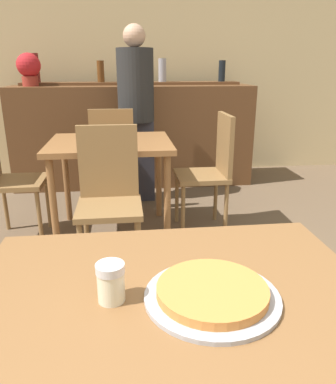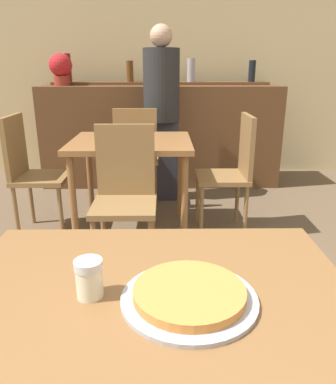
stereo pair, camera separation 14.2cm
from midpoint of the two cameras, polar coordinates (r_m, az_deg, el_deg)
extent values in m
cube|color=#D1B784|center=(4.71, -0.22, 20.03)|extent=(8.00, 0.05, 2.80)
cube|color=brown|center=(0.98, 1.95, -17.36)|extent=(1.06, 0.87, 0.04)
cylinder|color=brown|center=(1.56, -17.52, -19.63)|extent=(0.05, 0.05, 0.70)
cylinder|color=brown|center=(1.58, 19.38, -19.17)|extent=(0.05, 0.05, 0.70)
cube|color=brown|center=(2.88, -4.26, 7.49)|extent=(0.91, 0.77, 0.04)
cylinder|color=brown|center=(2.73, -12.81, -1.80)|extent=(0.05, 0.05, 0.71)
cylinder|color=brown|center=(2.68, 4.04, -1.77)|extent=(0.05, 0.05, 0.71)
cylinder|color=brown|center=(3.33, -10.61, 2.09)|extent=(0.05, 0.05, 0.71)
cylinder|color=brown|center=(3.29, 3.15, 2.17)|extent=(0.05, 0.05, 0.71)
cube|color=brown|center=(4.27, -0.14, 8.64)|extent=(2.60, 0.56, 1.09)
cube|color=brown|center=(4.35, -0.17, 16.24)|extent=(2.39, 0.24, 0.03)
cylinder|color=maroon|center=(4.45, -14.04, 17.89)|extent=(0.07, 0.07, 0.30)
cylinder|color=#5B3314|center=(4.36, -4.85, 17.86)|extent=(0.08, 0.08, 0.22)
cylinder|color=#9999A3|center=(4.36, 4.52, 18.02)|extent=(0.09, 0.09, 0.25)
cylinder|color=black|center=(4.47, 13.61, 17.47)|extent=(0.08, 0.08, 0.23)
cube|color=olive|center=(2.35, -4.99, -2.22)|extent=(0.40, 0.40, 0.04)
cube|color=olive|center=(2.45, -4.86, 4.83)|extent=(0.38, 0.04, 0.47)
cylinder|color=olive|center=(2.32, -9.38, -9.20)|extent=(0.03, 0.03, 0.44)
cylinder|color=olive|center=(2.29, -0.82, -9.27)|extent=(0.03, 0.03, 0.44)
cylinder|color=olive|center=(2.62, -8.31, -5.72)|extent=(0.03, 0.03, 0.44)
cylinder|color=olive|center=(2.59, -0.81, -5.74)|extent=(0.03, 0.03, 0.44)
cube|color=olive|center=(3.56, -3.56, 5.08)|extent=(0.40, 0.40, 0.04)
cube|color=olive|center=(3.33, -3.79, 8.56)|extent=(0.38, 0.04, 0.47)
cylinder|color=olive|center=(3.78, -0.79, 2.23)|extent=(0.03, 0.03, 0.44)
cylinder|color=olive|center=(3.80, -5.93, 2.20)|extent=(0.03, 0.03, 0.44)
cylinder|color=olive|center=(3.46, -0.80, 0.63)|extent=(0.03, 0.03, 0.44)
cylinder|color=olive|center=(3.48, -6.41, 0.60)|extent=(0.03, 0.03, 0.44)
cube|color=olive|center=(3.08, -17.40, 2.04)|extent=(0.40, 0.40, 0.04)
cube|color=olive|center=(3.08, -21.13, 6.49)|extent=(0.04, 0.38, 0.47)
cylinder|color=olive|center=(2.95, -14.69, -3.27)|extent=(0.03, 0.03, 0.44)
cylinder|color=olive|center=(3.26, -13.33, -1.04)|extent=(0.03, 0.03, 0.44)
cylinder|color=olive|center=(3.05, -20.90, -3.19)|extent=(0.03, 0.03, 0.44)
cylinder|color=olive|center=(3.35, -19.01, -1.03)|extent=(0.03, 0.03, 0.44)
cube|color=olive|center=(2.99, 9.52, 2.20)|extent=(0.40, 0.40, 0.04)
cube|color=olive|center=(2.97, 13.26, 6.86)|extent=(0.04, 0.38, 0.47)
cylinder|color=olive|center=(3.20, 5.79, -0.98)|extent=(0.03, 0.03, 0.44)
cylinder|color=olive|center=(2.89, 6.51, -3.26)|extent=(0.03, 0.03, 0.44)
cylinder|color=olive|center=(3.26, 11.74, -0.94)|extent=(0.03, 0.03, 0.44)
cylinder|color=olive|center=(2.95, 13.09, -3.16)|extent=(0.03, 0.03, 0.44)
cylinder|color=#A3A3A8|center=(0.97, 7.61, -16.01)|extent=(0.34, 0.34, 0.01)
cylinder|color=#CC7A38|center=(0.96, 7.66, -15.12)|extent=(0.28, 0.28, 0.02)
cylinder|color=beige|center=(0.97, -7.71, -13.60)|extent=(0.07, 0.07, 0.08)
cylinder|color=silver|center=(0.94, -7.84, -11.01)|extent=(0.07, 0.07, 0.02)
cube|color=#2D2D38|center=(3.74, 0.14, 4.81)|extent=(0.32, 0.18, 0.79)
cylinder|color=#262626|center=(3.63, 0.15, 15.93)|extent=(0.34, 0.34, 0.66)
sphere|color=tan|center=(3.64, 0.15, 22.71)|extent=(0.20, 0.20, 0.20)
cylinder|color=maroon|center=(4.28, -14.93, 16.07)|extent=(0.16, 0.16, 0.10)
sphere|color=red|center=(4.28, -15.12, 18.18)|extent=(0.24, 0.24, 0.24)
camera|label=1|loc=(0.07, -87.14, 0.97)|focal=35.00mm
camera|label=2|loc=(0.07, 92.86, -0.97)|focal=35.00mm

